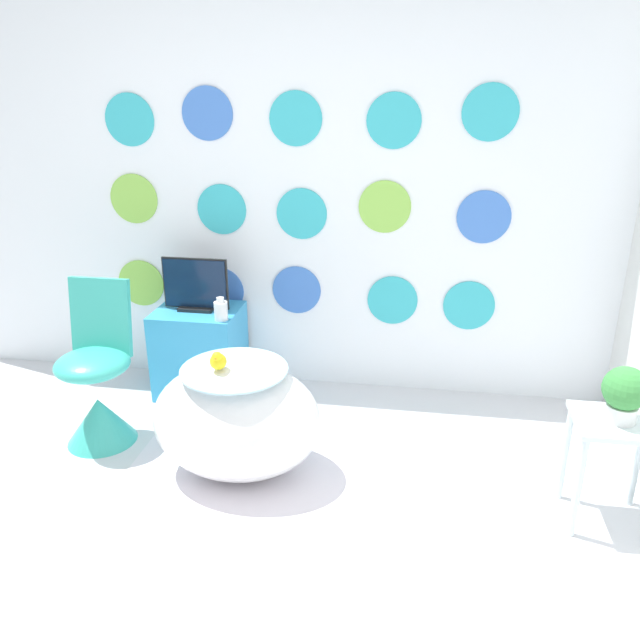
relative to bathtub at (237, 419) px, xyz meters
name	(u,v)px	position (x,y,z in m)	size (l,w,h in m)	color
ground_plane	(201,626)	(0.13, -0.95, -0.29)	(12.00, 12.00, 0.00)	silver
wall_back_dotted	(302,179)	(0.13, 1.07, 1.00)	(4.73, 0.05, 2.60)	white
rug	(238,484)	(0.02, -0.11, -0.29)	(1.16, 0.77, 0.01)	silver
bathtub	(237,419)	(0.00, 0.00, 0.00)	(0.83, 0.62, 0.58)	white
rubber_duck	(218,361)	(-0.06, -0.05, 0.33)	(0.08, 0.09, 0.09)	yellow
chair	(98,393)	(-0.81, 0.17, -0.01)	(0.39, 0.39, 0.87)	#38B2A3
tv_cabinet	(200,351)	(-0.47, 0.81, -0.02)	(0.50, 0.42, 0.54)	#389ED6
tv	(196,287)	(-0.47, 0.82, 0.39)	(0.40, 0.12, 0.32)	black
vase	(221,310)	(-0.28, 0.67, 0.31)	(0.08, 0.08, 0.14)	white
side_table	(615,444)	(1.70, -0.10, 0.09)	(0.36, 0.32, 0.50)	silver
potted_plant_left	(625,392)	(1.70, -0.10, 0.34)	(0.18, 0.18, 0.24)	white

